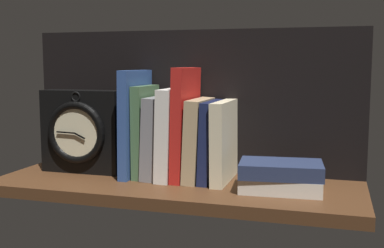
% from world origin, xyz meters
% --- Properties ---
extents(ground_plane, '(0.80, 0.27, 0.03)m').
position_xyz_m(ground_plane, '(0.00, 0.00, -0.01)').
color(ground_plane, '#4C2D19').
extents(back_panel, '(0.80, 0.01, 0.33)m').
position_xyz_m(back_panel, '(0.00, 0.13, 0.17)').
color(back_panel, black).
rests_on(back_panel, ground_plane).
extents(book_blue_modern, '(0.02, 0.15, 0.24)m').
position_xyz_m(book_blue_modern, '(-0.11, 0.04, 0.12)').
color(book_blue_modern, '#2D4C8E').
rests_on(book_blue_modern, ground_plane).
extents(book_green_romantic, '(0.02, 0.12, 0.21)m').
position_xyz_m(book_green_romantic, '(-0.08, 0.04, 0.10)').
color(book_green_romantic, '#476B44').
rests_on(book_green_romantic, ground_plane).
extents(book_gray_chess, '(0.04, 0.13, 0.18)m').
position_xyz_m(book_gray_chess, '(-0.05, 0.04, 0.09)').
color(book_gray_chess, gray).
rests_on(book_gray_chess, ground_plane).
extents(book_white_catcher, '(0.04, 0.15, 0.20)m').
position_xyz_m(book_white_catcher, '(-0.02, 0.04, 0.10)').
color(book_white_catcher, silver).
rests_on(book_white_catcher, ground_plane).
extents(book_red_requiem, '(0.03, 0.15, 0.25)m').
position_xyz_m(book_red_requiem, '(0.01, 0.04, 0.12)').
color(book_red_requiem, red).
rests_on(book_red_requiem, ground_plane).
extents(book_tan_shortstories, '(0.04, 0.14, 0.18)m').
position_xyz_m(book_tan_shortstories, '(0.04, 0.04, 0.09)').
color(book_tan_shortstories, tan).
rests_on(book_tan_shortstories, ground_plane).
extents(book_navy_bierce, '(0.03, 0.14, 0.17)m').
position_xyz_m(book_navy_bierce, '(0.07, 0.04, 0.09)').
color(book_navy_bierce, '#192147').
rests_on(book_navy_bierce, ground_plane).
extents(book_cream_twain, '(0.03, 0.16, 0.17)m').
position_xyz_m(book_cream_twain, '(0.10, 0.04, 0.09)').
color(book_cream_twain, beige).
rests_on(book_cream_twain, ground_plane).
extents(framed_clock, '(0.19, 0.07, 0.19)m').
position_xyz_m(framed_clock, '(-0.24, 0.03, 0.10)').
color(framed_clock, black).
rests_on(framed_clock, ground_plane).
extents(book_stack_side, '(0.17, 0.12, 0.06)m').
position_xyz_m(book_stack_side, '(0.23, -0.01, 0.03)').
color(book_stack_side, beige).
rests_on(book_stack_side, ground_plane).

